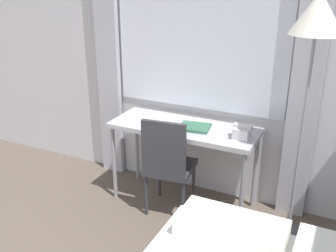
{
  "coord_description": "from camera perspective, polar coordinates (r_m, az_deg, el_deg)",
  "views": [
    {
      "loc": [
        1.45,
        0.09,
        2.06
      ],
      "look_at": [
        0.22,
        2.63,
        0.92
      ],
      "focal_mm": 42.0,
      "sensor_mm": 36.0,
      "label": 1
    }
  ],
  "objects": [
    {
      "name": "wall_back_with_window",
      "position": [
        3.64,
        2.27,
        10.7
      ],
      "size": [
        5.63,
        0.13,
        2.7
      ],
      "color": "silver",
      "rests_on": "ground_plane"
    },
    {
      "name": "desk",
      "position": [
        3.48,
        2.3,
        -1.03
      ],
      "size": [
        1.31,
        0.51,
        0.77
      ],
      "color": "#B2B2B7",
      "rests_on": "ground_plane"
    },
    {
      "name": "desk_chair",
      "position": [
        3.4,
        -0.02,
        -5.25
      ],
      "size": [
        0.44,
        0.44,
        0.92
      ],
      "rotation": [
        0.0,
        0.0,
        0.12
      ],
      "color": "#333338",
      "rests_on": "ground_plane"
    },
    {
      "name": "standing_lamp",
      "position": [
        2.88,
        20.56,
        12.18
      ],
      "size": [
        0.37,
        0.37,
        1.93
      ],
      "color": "#4C4C51",
      "rests_on": "ground_plane"
    },
    {
      "name": "telephone",
      "position": [
        3.25,
        10.72,
        -0.84
      ],
      "size": [
        0.15,
        0.16,
        0.11
      ],
      "color": "silver",
      "rests_on": "desk"
    },
    {
      "name": "book",
      "position": [
        3.4,
        3.9,
        -0.16
      ],
      "size": [
        0.29,
        0.25,
        0.02
      ],
      "rotation": [
        0.0,
        0.0,
        0.16
      ],
      "color": "#33664C",
      "rests_on": "desk"
    }
  ]
}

